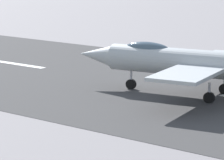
# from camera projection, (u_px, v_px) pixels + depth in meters

# --- Properties ---
(fighter_jet) EXTENTS (17.54, 13.65, 5.64)m
(fighter_jet) POSITION_uv_depth(u_px,v_px,m) (193.00, 62.00, 46.87)
(fighter_jet) COLOR #A5AAAE
(fighter_jet) RESTS_ON ground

